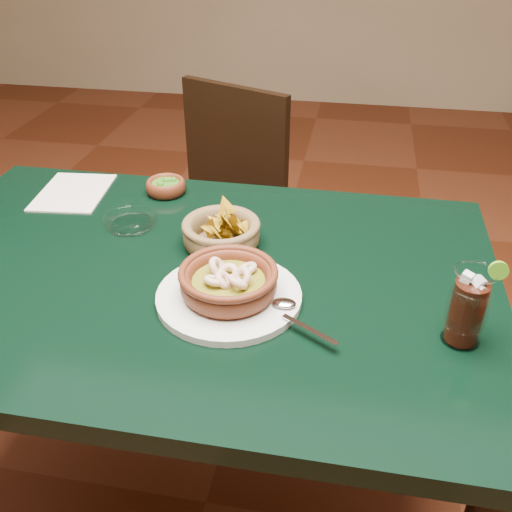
% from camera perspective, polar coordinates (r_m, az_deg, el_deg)
% --- Properties ---
extents(ground, '(7.00, 7.00, 0.00)m').
position_cam_1_polar(ground, '(1.66, -5.04, -23.33)').
color(ground, '#471C0C').
rests_on(ground, ground).
extents(dining_table, '(1.20, 0.80, 0.75)m').
position_cam_1_polar(dining_table, '(1.18, -6.54, -5.32)').
color(dining_table, black).
rests_on(dining_table, ground).
extents(dining_chair, '(0.53, 0.53, 0.88)m').
position_cam_1_polar(dining_chair, '(1.87, -4.05, 4.07)').
color(dining_chair, black).
rests_on(dining_chair, ground).
extents(shrimp_plate, '(0.34, 0.26, 0.08)m').
position_cam_1_polar(shrimp_plate, '(1.02, -2.72, -2.94)').
color(shrimp_plate, silver).
rests_on(shrimp_plate, dining_table).
extents(chip_basket, '(0.19, 0.19, 0.11)m').
position_cam_1_polar(chip_basket, '(1.18, -3.44, 2.34)').
color(chip_basket, brown).
rests_on(chip_basket, dining_table).
extents(guacamole_ramekin, '(0.12, 0.12, 0.04)m').
position_cam_1_polar(guacamole_ramekin, '(1.42, -9.00, 6.90)').
color(guacamole_ramekin, '#4E1F10').
rests_on(guacamole_ramekin, dining_table).
extents(cola_drink, '(0.14, 0.14, 0.16)m').
position_cam_1_polar(cola_drink, '(0.97, 20.41, -4.82)').
color(cola_drink, white).
rests_on(cola_drink, dining_table).
extents(glass_ashtray, '(0.13, 0.13, 0.03)m').
position_cam_1_polar(glass_ashtray, '(1.29, -12.47, 3.50)').
color(glass_ashtray, white).
rests_on(glass_ashtray, dining_table).
extents(paper_menu, '(0.18, 0.22, 0.00)m').
position_cam_1_polar(paper_menu, '(1.48, -17.81, 6.10)').
color(paper_menu, beige).
rests_on(paper_menu, dining_table).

